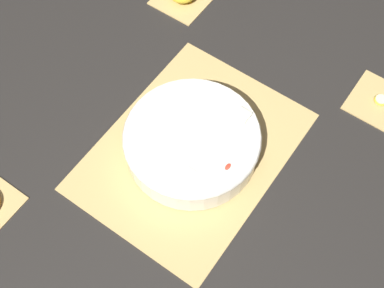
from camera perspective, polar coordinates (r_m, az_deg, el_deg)
name	(u,v)px	position (r m, az deg, el deg)	size (l,w,h in m)	color
ground_plane	(192,151)	(1.10, 0.00, -0.80)	(6.00, 6.00, 0.00)	black
bamboo_mat_center	(192,151)	(1.10, 0.00, -0.72)	(0.46, 0.35, 0.01)	tan
coaster_mat_near_right	(380,102)	(1.23, 19.39, 4.26)	(0.13, 0.13, 0.01)	tan
fruit_salad_bowl	(192,141)	(1.07, 0.03, 0.29)	(0.28, 0.28, 0.07)	silver
banana_coin_single	(381,100)	(1.23, 19.49, 4.45)	(0.03, 0.03, 0.01)	beige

